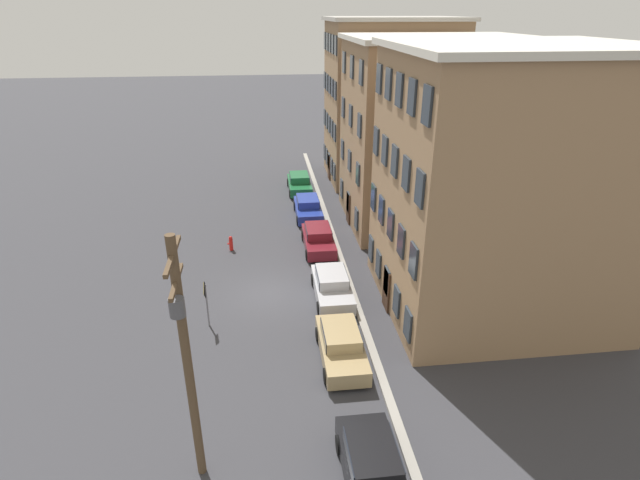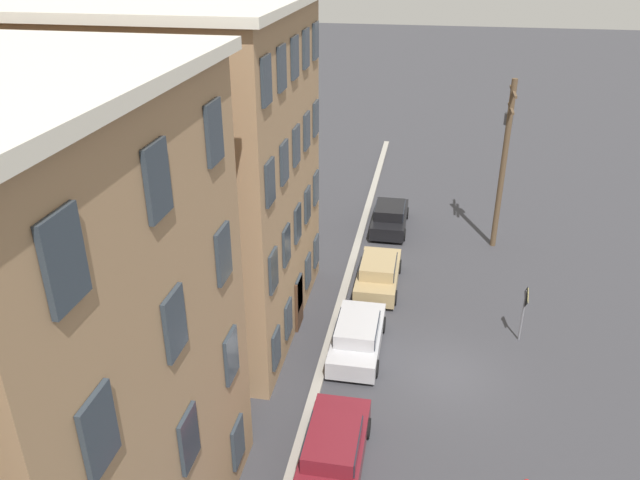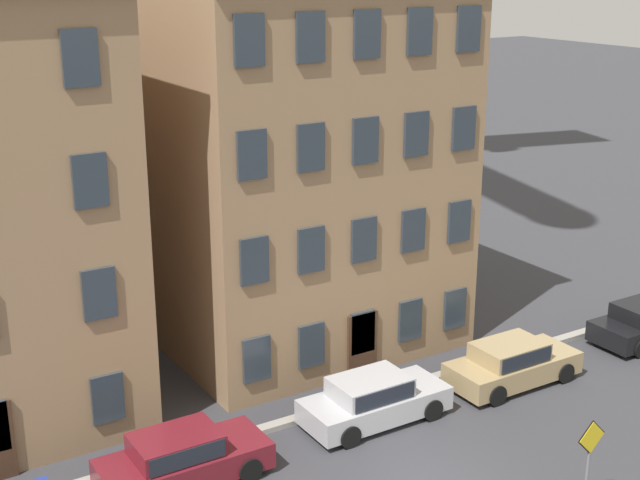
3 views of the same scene
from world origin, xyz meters
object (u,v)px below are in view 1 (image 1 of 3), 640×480
car_green (299,182)px  car_tan (341,343)px  utility_pole (186,353)px  caution_sign (206,297)px  car_silver (332,285)px  car_black (373,466)px  car_maroon (318,238)px  car_blue (308,207)px  fire_hydrant (231,243)px

car_green → car_tan: same height
utility_pole → caution_sign: bearing=-176.7°
car_green → car_silver: 17.30m
car_tan → caution_sign: bearing=-118.0°
car_black → caution_sign: (-9.66, -5.99, 0.87)m
car_maroon → caution_sign: caution_sign is taller
car_silver → car_tan: (5.12, -0.31, 0.00)m
car_black → car_maroon: bearing=179.1°
car_tan → car_black: size_ratio=1.00×
caution_sign → utility_pole: utility_pole is taller
car_blue → car_tan: size_ratio=1.00×
car_silver → fire_hydrant: car_silver is taller
car_blue → car_tan: bearing=-0.5°
car_blue → fire_hydrant: 7.45m
car_green → car_maroon: same height
car_tan → fire_hydrant: car_tan is taller
fire_hydrant → car_blue: bearing=133.5°
car_maroon → utility_pole: 17.99m
car_maroon → fire_hydrant: size_ratio=4.58×
car_maroon → car_black: same height
car_silver → utility_pole: (10.52, -5.82, 4.11)m
car_blue → utility_pole: 23.12m
utility_pole → fire_hydrant: size_ratio=8.98×
caution_sign → fire_hydrant: (-8.34, 0.72, -1.14)m
car_green → caution_sign: (19.23, -5.96, 0.87)m
car_maroon → car_black: bearing=-0.9°
car_tan → utility_pole: (5.39, -5.51, 4.11)m
car_silver → fire_hydrant: (-6.40, -5.58, -0.27)m
car_silver → utility_pole: size_ratio=0.51×
car_maroon → caution_sign: (7.96, -6.27, 0.87)m
car_green → car_blue: same height
car_silver → car_maroon: bearing=-179.7°
car_silver → car_tan: size_ratio=1.00×
car_black → utility_pole: size_ratio=0.51×
car_maroon → car_black: 17.62m
car_blue → car_maroon: bearing=1.5°
car_green → fire_hydrant: car_green is taller
car_black → caution_sign: bearing=-148.2°
car_green → fire_hydrant: 12.08m
utility_pole → car_maroon: bearing=160.7°
car_blue → car_silver: 11.53m
utility_pole → car_black: bearing=78.9°
car_maroon → car_silver: (6.02, 0.03, 0.00)m
car_black → car_green: bearing=-179.9°
car_blue → car_black: same height
car_maroon → caution_sign: size_ratio=1.80×
car_blue → car_silver: bearing=0.9°
car_blue → caution_sign: caution_sign is taller
car_tan → caution_sign: 6.84m
car_maroon → car_silver: 6.02m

